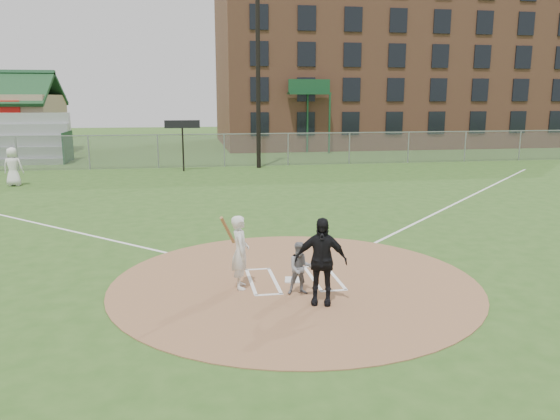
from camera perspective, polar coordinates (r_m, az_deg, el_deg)
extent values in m
plane|color=#2F541C|center=(12.68, 1.57, -7.57)|extent=(140.00, 140.00, 0.00)
cylinder|color=#9B6C49|center=(12.68, 1.57, -7.53)|extent=(8.40, 8.40, 0.02)
cube|color=silver|center=(12.74, 1.46, -7.31)|extent=(0.49, 0.49, 0.03)
cube|color=white|center=(24.02, 18.61, 1.04)|extent=(17.04, 17.04, 0.01)
cube|color=white|center=(22.15, -27.03, -0.49)|extent=(17.04, 17.04, 0.01)
imported|color=gray|center=(11.74, 2.16, -6.10)|extent=(0.56, 0.44, 1.15)
imported|color=black|center=(11.15, 4.31, -5.32)|extent=(1.15, 0.75, 1.81)
imported|color=white|center=(29.22, -26.13, 4.08)|extent=(0.95, 0.66, 1.86)
cube|color=white|center=(12.66, -3.05, -7.49)|extent=(0.08, 1.80, 0.01)
cube|color=white|center=(12.73, -0.57, -7.36)|extent=(0.08, 1.80, 0.01)
cube|color=white|center=(13.54, -2.33, -6.20)|extent=(0.62, 0.08, 0.01)
cube|color=white|center=(11.86, -1.16, -8.83)|extent=(0.62, 0.08, 0.01)
cube|color=white|center=(13.03, 5.78, -6.97)|extent=(0.08, 1.80, 0.01)
cube|color=white|center=(12.90, 3.41, -7.13)|extent=(0.08, 1.80, 0.01)
cube|color=white|center=(13.79, 3.65, -5.88)|extent=(0.62, 0.08, 0.01)
cube|color=white|center=(12.14, 5.64, -8.38)|extent=(0.62, 0.08, 0.01)
imported|color=silver|center=(12.07, -4.17, -4.41)|extent=(0.43, 0.62, 1.64)
cylinder|color=#9A6A3D|center=(11.50, -5.50, -2.10)|extent=(0.37, 0.55, 0.70)
cube|color=slate|center=(33.97, -5.84, 6.22)|extent=(56.00, 0.03, 2.00)
cube|color=gray|center=(33.89, -5.87, 7.90)|extent=(56.00, 0.06, 0.06)
cube|color=gray|center=(33.97, -5.84, 6.22)|extent=(56.08, 0.08, 2.00)
cube|color=#194728|center=(38.82, -21.28, 6.17)|extent=(0.08, 3.20, 2.00)
cube|color=brown|center=(53.13, 10.76, 15.03)|extent=(30.00, 16.00, 15.00)
cube|color=black|center=(45.62, 14.30, 15.35)|extent=(26.60, 0.10, 12.20)
cube|color=#194728|center=(42.13, 3.06, 12.07)|extent=(3.20, 1.00, 0.15)
cube|color=#194728|center=(42.66, 2.88, 9.04)|extent=(0.12, 0.12, 4.50)
cube|color=#194728|center=(42.10, 5.18, 8.98)|extent=(0.12, 0.12, 4.50)
cube|color=#194728|center=(42.14, 3.07, 12.82)|extent=(3.20, 0.08, 1.00)
cylinder|color=black|center=(33.08, -2.31, 14.80)|extent=(0.26, 0.26, 12.00)
cylinder|color=black|center=(32.06, -10.10, 6.32)|extent=(0.10, 0.10, 2.60)
cube|color=black|center=(31.97, -10.19, 8.82)|extent=(2.00, 0.10, 0.45)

